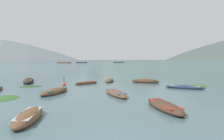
{
  "coord_description": "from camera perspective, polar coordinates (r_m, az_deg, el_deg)",
  "views": [
    {
      "loc": [
        -0.24,
        -5.53,
        3.1
      ],
      "look_at": [
        3.03,
        33.0,
        0.74
      ],
      "focal_mm": 28.08,
      "sensor_mm": 36.0,
      "label": 1
    }
  ],
  "objects": [
    {
      "name": "rowboat_8",
      "position": [
        26.1,
        -25.54,
        -3.18
      ],
      "size": [
        2.48,
        4.76,
        0.73
      ],
      "color": "#2D2826",
      "rests_on": "ground"
    },
    {
      "name": "mountain_4",
      "position": [
        1970.19,
        31.22,
        10.27
      ],
      "size": [
        1955.93,
        1955.93,
        505.73
      ],
      "primitive_type": "cone",
      "color": "#4C5B56",
      "rests_on": "ground"
    },
    {
      "name": "mountain_3",
      "position": [
        1914.9,
        8.69,
        9.08
      ],
      "size": [
        1463.81,
        1463.81,
        382.48
      ],
      "primitive_type": "cone",
      "color": "#56665B",
      "rests_on": "ground"
    },
    {
      "name": "rowboat_1",
      "position": [
        20.27,
        22.64,
        -5.18
      ],
      "size": [
        4.0,
        2.56,
        0.44
      ],
      "color": "navy",
      "rests_on": "ground"
    },
    {
      "name": "ferry_2",
      "position": [
        171.85,
        2.22,
        2.6
      ],
      "size": [
        10.43,
        4.71,
        2.54
      ],
      "color": "navy",
      "rests_on": "ground"
    },
    {
      "name": "rowboat_4",
      "position": [
        10.15,
        -25.56,
        -13.55
      ],
      "size": [
        1.18,
        3.3,
        0.59
      ],
      "color": "brown",
      "rests_on": "ground"
    },
    {
      "name": "rowboat_10",
      "position": [
        22.47,
        -8.34,
        -4.14
      ],
      "size": [
        3.14,
        2.49,
        0.41
      ],
      "color": "brown",
      "rests_on": "ground"
    },
    {
      "name": "weed_patch_3",
      "position": [
        22.07,
        -24.99,
        -4.91
      ],
      "size": [
        2.77,
        2.0,
        0.14
      ],
      "primitive_type": "ellipsoid",
      "rotation": [
        0.0,
        0.0,
        0.2
      ],
      "color": "#2D5628",
      "rests_on": "ground"
    },
    {
      "name": "mooring_buoy",
      "position": [
        21.64,
        -15.36,
        -4.59
      ],
      "size": [
        0.45,
        0.45,
        1.14
      ],
      "color": "#DB4C1E",
      "rests_on": "ground"
    },
    {
      "name": "rowboat_0",
      "position": [
        11.6,
        16.68,
        -11.22
      ],
      "size": [
        1.8,
        3.99,
        0.59
      ],
      "color": "#4C3323",
      "rests_on": "ground"
    },
    {
      "name": "rowboat_6",
      "position": [
        24.59,
        -0.82,
        -3.39
      ],
      "size": [
        1.71,
        3.42,
        0.49
      ],
      "color": "brown",
      "rests_on": "ground"
    },
    {
      "name": "ferry_1",
      "position": [
        151.02,
        -15.29,
        2.35
      ],
      "size": [
        11.68,
        7.73,
        2.54
      ],
      "color": "brown",
      "rests_on": "ground"
    },
    {
      "name": "mountain_1",
      "position": [
        1796.19,
        -26.32,
        9.69
      ],
      "size": [
        1696.73,
        1696.73,
        416.9
      ],
      "primitive_type": "cone",
      "color": "slate",
      "rests_on": "ground"
    },
    {
      "name": "weed_patch_1",
      "position": [
        23.31,
        26.73,
        -4.53
      ],
      "size": [
        1.95,
        2.79,
        0.14
      ],
      "primitive_type": "ellipsoid",
      "rotation": [
        0.0,
        0.0,
        2.96
      ],
      "color": "#38662D",
      "rests_on": "ground"
    },
    {
      "name": "mountain_2",
      "position": [
        2000.63,
        -5.63,
        7.53
      ],
      "size": [
        833.66,
        833.66,
        289.66
      ],
      "primitive_type": "cone",
      "color": "#4C5B56",
      "rests_on": "ground"
    },
    {
      "name": "ground_plane",
      "position": [
        1505.53,
        -4.85,
        3.35
      ],
      "size": [
        6000.0,
        6000.0,
        0.0
      ],
      "primitive_type": "plane",
      "color": "slate"
    },
    {
      "name": "rowboat_5",
      "position": [
        16.85,
        -18.22,
        -6.64
      ],
      "size": [
        2.57,
        3.77,
        0.61
      ],
      "color": "brown",
      "rests_on": "ground"
    },
    {
      "name": "rowboat_9",
      "position": [
        23.78,
        10.81,
        -3.58
      ],
      "size": [
        3.82,
        2.63,
        0.65
      ],
      "color": "brown",
      "rests_on": "ground"
    },
    {
      "name": "ferry_0",
      "position": [
        157.55,
        -9.81,
        2.47
      ],
      "size": [
        9.62,
        4.15,
        2.54
      ],
      "color": "navy",
      "rests_on": "ground"
    },
    {
      "name": "rowboat_2",
      "position": [
        15.27,
        1.26,
        -7.57
      ],
      "size": [
        2.18,
        4.02,
        0.54
      ],
      "color": "brown",
      "rests_on": "ground"
    },
    {
      "name": "weed_patch_2",
      "position": [
        16.49,
        -32.14,
        -7.89
      ],
      "size": [
        3.23,
        3.35,
        0.14
      ],
      "primitive_type": "ellipsoid",
      "rotation": [
        0.0,
        0.0,
        0.35
      ],
      "color": "#38662D",
      "rests_on": "ground"
    }
  ]
}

